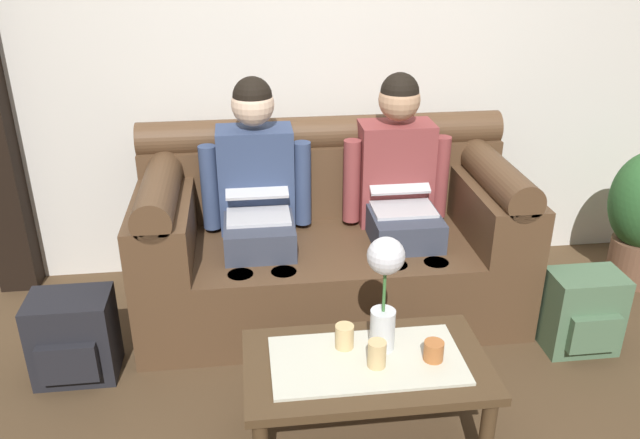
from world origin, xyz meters
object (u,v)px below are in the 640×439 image
object	(u,v)px
couch	(329,239)
coffee_table	(366,372)
person_right	(399,186)
cup_near_right	(377,354)
flower_vase	(385,283)
cup_far_center	(434,351)
backpack_left	(74,338)
backpack_right	(582,313)
cup_near_left	(344,336)
person_left	(257,193)

from	to	relation	value
couch	coffee_table	distance (m)	1.06
person_right	cup_near_right	xyz separation A→B (m)	(-0.34, -1.10, -0.21)
coffee_table	cup_near_right	distance (m)	0.12
flower_vase	cup_far_center	xyz separation A→B (m)	(0.18, -0.10, -0.25)
cup_far_center	backpack_left	size ratio (longest dim) A/B	0.19
couch	cup_far_center	size ratio (longest dim) A/B	25.20
cup_near_right	cup_far_center	bearing A→B (deg)	2.88
cup_near_right	flower_vase	bearing A→B (deg)	68.74
person_right	flower_vase	xyz separation A→B (m)	(-0.29, -0.99, 0.03)
coffee_table	person_right	bearing A→B (deg)	70.97
coffee_table	backpack_right	bearing A→B (deg)	23.01
cup_near_right	cup_near_left	bearing A→B (deg)	127.59
backpack_left	backpack_right	size ratio (longest dim) A/B	1.00
coffee_table	cup_far_center	distance (m)	0.27
couch	backpack_right	world-z (taller)	couch
person_right	backpack_right	world-z (taller)	person_right
person_right	cup_far_center	bearing A→B (deg)	-96.16
cup_near_left	backpack_left	xyz separation A→B (m)	(-1.15, 0.49, -0.25)
backpack_right	cup_far_center	bearing A→B (deg)	-150.03
person_left	cup_far_center	size ratio (longest dim) A/B	16.01
coffee_table	backpack_left	xyz separation A→B (m)	(-1.22, 0.57, -0.14)
coffee_table	cup_near_left	bearing A→B (deg)	129.59
flower_vase	person_right	bearing A→B (deg)	73.48
person_left	backpack_left	bearing A→B (deg)	-150.61
flower_vase	backpack_left	world-z (taller)	flower_vase
person_right	flower_vase	world-z (taller)	person_right
person_left	cup_near_right	world-z (taller)	person_left
person_left	flower_vase	world-z (taller)	person_left
person_right	cup_near_left	xyz separation A→B (m)	(-0.44, -0.97, -0.21)
couch	backpack_left	world-z (taller)	couch
person_left	backpack_left	xyz separation A→B (m)	(-0.86, -0.48, -0.46)
person_left	flower_vase	bearing A→B (deg)	-66.20
person_right	cup_near_right	distance (m)	1.17
cup_far_center	backpack_left	bearing A→B (deg)	157.58
cup_near_right	cup_far_center	world-z (taller)	cup_near_right
cup_near_left	backpack_left	distance (m)	1.27
backpack_left	person_right	bearing A→B (deg)	16.94
flower_vase	backpack_right	distance (m)	1.25
person_left	cup_near_right	size ratio (longest dim) A/B	11.70
cup_near_right	backpack_right	xyz separation A→B (m)	(1.12, 0.53, -0.25)
cup_far_center	person_right	bearing A→B (deg)	83.84
person_right	cup_near_right	bearing A→B (deg)	-107.01
cup_far_center	cup_near_left	bearing A→B (deg)	159.55
flower_vase	cup_near_left	size ratio (longest dim) A/B	4.90
couch	backpack_right	size ratio (longest dim) A/B	4.79
person_left	person_right	distance (m)	0.73
couch	person_right	xyz separation A→B (m)	(0.36, -0.00, 0.28)
person_left	coffee_table	xyz separation A→B (m)	(0.36, -1.05, -0.32)
coffee_table	flower_vase	world-z (taller)	flower_vase
person_right	coffee_table	distance (m)	1.16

